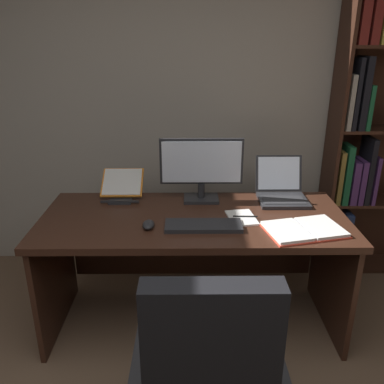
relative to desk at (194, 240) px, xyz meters
name	(u,v)px	position (x,y,z in m)	size (l,w,h in m)	color
wall_back	(187,82)	(-0.04, 0.82, 0.87)	(4.82, 0.12, 2.84)	#A89E8E
desk	(194,240)	(0.00, 0.00, 0.00)	(1.78, 0.76, 0.75)	#381E14
bookshelf	(383,127)	(1.36, 0.61, 0.57)	(0.96, 0.28, 2.23)	#381E14
monitor	(201,169)	(0.05, 0.17, 0.41)	(0.52, 0.16, 0.40)	#232326
laptop	(281,191)	(0.57, 0.18, 0.25)	(0.30, 0.34, 0.25)	#232326
keyboard	(203,226)	(0.05, -0.23, 0.21)	(0.42, 0.15, 0.02)	#232326
computer_mouse	(149,225)	(-0.25, -0.23, 0.22)	(0.06, 0.10, 0.04)	#232326
reading_stand_with_book	(122,186)	(-0.46, 0.23, 0.28)	(0.27, 0.26, 0.16)	#232326
open_binder	(304,229)	(0.59, -0.28, 0.21)	(0.46, 0.36, 0.02)	#DB422D
notepad	(242,218)	(0.28, -0.11, 0.21)	(0.15, 0.21, 0.01)	silver
pen	(245,216)	(0.30, -0.11, 0.22)	(0.01, 0.01, 0.14)	black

